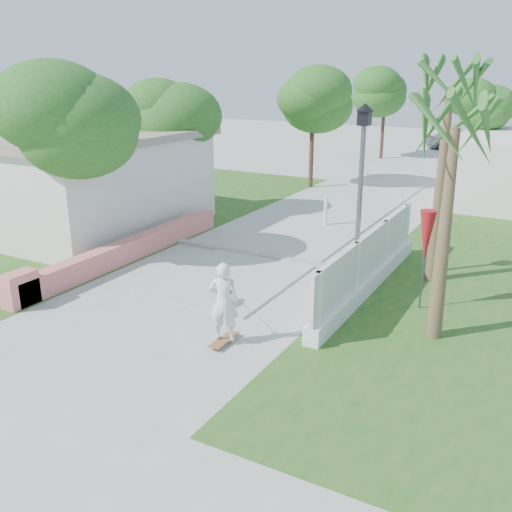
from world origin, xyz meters
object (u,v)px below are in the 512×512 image
Objects in this scene: dog at (228,299)px; bollard at (326,210)px; patio_umbrella at (426,238)px; skateboarder at (224,294)px; parked_car at (459,139)px; street_lamp at (360,188)px.

bollard is at bearing 75.41° from dog.
bollard is at bearing 129.91° from patio_umbrella.
dog is (-0.49, 0.93, -0.54)m from skateboarder.
patio_umbrella is 4.61m from skateboarder.
skateboarder is 30.56m from parked_car.
bollard is 22.04m from parked_car.
patio_umbrella reaches higher than dog.
bollard is (-2.70, 4.50, -1.84)m from street_lamp.
patio_umbrella is at bearing -27.76° from street_lamp.
parked_car reaches higher than dog.
street_lamp reaches higher than skateboarder.
parked_car is (-4.24, 27.53, -0.99)m from patio_umbrella.
skateboarder is (-1.47, -4.01, -1.66)m from street_lamp.
patio_umbrella is at bearing 166.96° from parked_car.
street_lamp is at bearing -59.04° from bollard.
street_lamp is 2.27m from patio_umbrella.
street_lamp is at bearing 152.24° from patio_umbrella.
skateboarder reaches higher than dog.
street_lamp is 2.04× the size of skateboarder.
street_lamp is 26.69m from parked_car.
parked_car is (-0.38, 29.61, 0.48)m from dog.
bollard is 1.94× the size of dog.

